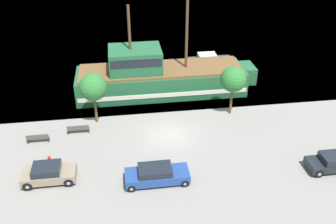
% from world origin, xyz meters
% --- Properties ---
extents(ground_plane, '(160.00, 160.00, 0.00)m').
position_xyz_m(ground_plane, '(0.00, 0.00, 0.00)').
color(ground_plane, gray).
extents(water_surface, '(80.00, 80.00, 0.00)m').
position_xyz_m(water_surface, '(0.00, 44.00, 0.00)').
color(water_surface, '#33566B').
rests_on(water_surface, ground).
extents(pirate_ship, '(18.91, 4.99, 10.64)m').
position_xyz_m(pirate_ship, '(-0.00, 8.34, 1.83)').
color(pirate_ship, '#1E5633').
rests_on(pirate_ship, water_surface).
extents(moored_boat_dockside, '(5.44, 2.05, 1.44)m').
position_xyz_m(moored_boat_dockside, '(7.16, 14.78, 0.54)').
color(moored_boat_dockside, '#2D333D').
rests_on(moored_boat_dockside, water_surface).
extents(parked_car_curb_front, '(3.90, 1.90, 1.39)m').
position_xyz_m(parked_car_curb_front, '(-9.75, -4.76, 0.70)').
color(parked_car_curb_front, '#7F705B').
rests_on(parked_car_curb_front, ground_plane).
extents(parked_car_curb_mid, '(4.74, 1.86, 1.36)m').
position_xyz_m(parked_car_curb_mid, '(-1.83, -5.98, 0.68)').
color(parked_car_curb_mid, navy).
rests_on(parked_car_curb_mid, ground_plane).
extents(fire_hydrant, '(0.42, 0.25, 0.76)m').
position_xyz_m(fire_hydrant, '(-9.99, -2.67, 0.41)').
color(fire_hydrant, red).
rests_on(fire_hydrant, ground_plane).
extents(bench_promenade_east, '(1.85, 0.45, 0.85)m').
position_xyz_m(bench_promenade_east, '(-11.37, 0.49, 0.44)').
color(bench_promenade_east, '#4C4742').
rests_on(bench_promenade_east, ground_plane).
extents(bench_promenade_west, '(1.92, 0.45, 0.85)m').
position_xyz_m(bench_promenade_west, '(-8.02, 1.46, 0.45)').
color(bench_promenade_west, '#4C4742').
rests_on(bench_promenade_west, ground_plane).
extents(tree_row_east, '(2.49, 2.49, 4.86)m').
position_xyz_m(tree_row_east, '(-6.43, 3.22, 3.59)').
color(tree_row_east, brown).
rests_on(tree_row_east, ground_plane).
extents(tree_row_mideast, '(2.44, 2.44, 4.85)m').
position_xyz_m(tree_row_mideast, '(6.42, 2.99, 3.61)').
color(tree_row_mideast, brown).
rests_on(tree_row_mideast, ground_plane).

